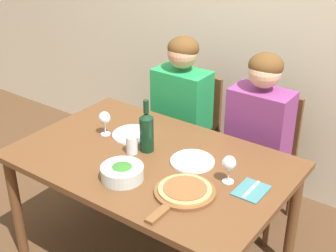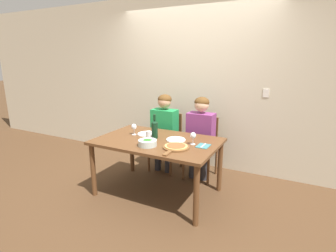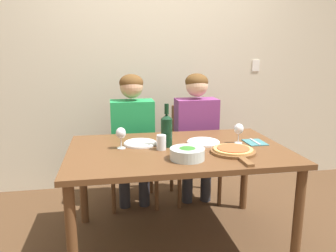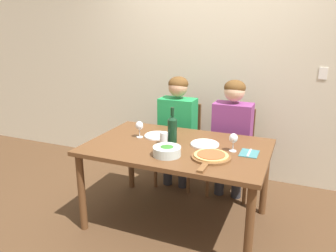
{
  "view_description": "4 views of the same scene",
  "coord_description": "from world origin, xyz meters",
  "views": [
    {
      "loc": [
        1.38,
        -1.75,
        2.06
      ],
      "look_at": [
        0.07,
        0.07,
        0.92
      ],
      "focal_mm": 50.0,
      "sensor_mm": 36.0,
      "label": 1
    },
    {
      "loc": [
        1.56,
        -2.73,
        1.73
      ],
      "look_at": [
        0.11,
        0.09,
        0.9
      ],
      "focal_mm": 28.0,
      "sensor_mm": 36.0,
      "label": 2
    },
    {
      "loc": [
        -0.46,
        -2.17,
        1.39
      ],
      "look_at": [
        -0.05,
        0.09,
        0.87
      ],
      "focal_mm": 35.0,
      "sensor_mm": 36.0,
      "label": 3
    },
    {
      "loc": [
        0.94,
        -2.44,
        1.69
      ],
      "look_at": [
        -0.14,
        0.14,
        0.85
      ],
      "focal_mm": 35.0,
      "sensor_mm": 36.0,
      "label": 4
    }
  ],
  "objects": [
    {
      "name": "wine_bottle",
      "position": [
        -0.07,
        0.06,
        0.85
      ],
      "size": [
        0.08,
        0.08,
        0.31
      ],
      "color": "black",
      "rests_on": "dining_table"
    },
    {
      "name": "pizza_on_board",
      "position": [
        0.34,
        -0.18,
        0.75
      ],
      "size": [
        0.3,
        0.44,
        0.04
      ],
      "color": "brown",
      "rests_on": "dining_table"
    },
    {
      "name": "broccoli_bowl",
      "position": [
        0.01,
        -0.25,
        0.77
      ],
      "size": [
        0.22,
        0.22,
        0.08
      ],
      "color": "silver",
      "rests_on": "dining_table"
    },
    {
      "name": "person_woman",
      "position": [
        -0.27,
        0.69,
        0.72
      ],
      "size": [
        0.47,
        0.51,
        1.21
      ],
      "color": "#28282D",
      "rests_on": "ground"
    },
    {
      "name": "ground_plane",
      "position": [
        0.0,
        0.0,
        0.0
      ],
      "size": [
        40.0,
        40.0,
        0.0
      ],
      "primitive_type": "plane",
      "color": "#4C331E"
    },
    {
      "name": "fork_on_napkin",
      "position": [
        0.6,
        0.04,
        0.73
      ],
      "size": [
        0.14,
        0.18,
        0.01
      ],
      "color": "#387075",
      "rests_on": "dining_table"
    },
    {
      "name": "dinner_plate_left",
      "position": [
        -0.25,
        0.14,
        0.74
      ],
      "size": [
        0.24,
        0.24,
        0.02
      ],
      "color": "white",
      "rests_on": "dining_table"
    },
    {
      "name": "chair_right",
      "position": [
        0.32,
        0.8,
        0.48
      ],
      "size": [
        0.42,
        0.42,
        0.89
      ],
      "color": "brown",
      "rests_on": "ground"
    },
    {
      "name": "dinner_plate_right",
      "position": [
        0.21,
        0.1,
        0.74
      ],
      "size": [
        0.24,
        0.24,
        0.02
      ],
      "color": "white",
      "rests_on": "dining_table"
    },
    {
      "name": "chair_left",
      "position": [
        -0.27,
        0.8,
        0.48
      ],
      "size": [
        0.42,
        0.42,
        0.89
      ],
      "color": "brown",
      "rests_on": "ground"
    },
    {
      "name": "dining_table",
      "position": [
        0.0,
        0.0,
        0.65
      ],
      "size": [
        1.52,
        0.98,
        0.73
      ],
      "color": "brown",
      "rests_on": "ground"
    },
    {
      "name": "wine_glass_right",
      "position": [
        0.46,
        0.04,
        0.83
      ],
      "size": [
        0.07,
        0.07,
        0.15
      ],
      "color": "silver",
      "rests_on": "dining_table"
    },
    {
      "name": "water_tumbler",
      "position": [
        -0.12,
        -0.02,
        0.78
      ],
      "size": [
        0.07,
        0.07,
        0.1
      ],
      "color": "silver",
      "rests_on": "dining_table"
    },
    {
      "name": "back_wall",
      "position": [
        0.0,
        1.21,
        1.35
      ],
      "size": [
        10.0,
        0.06,
        2.7
      ],
      "color": "beige",
      "rests_on": "ground"
    },
    {
      "name": "wine_glass_left",
      "position": [
        -0.39,
        0.06,
        0.83
      ],
      "size": [
        0.07,
        0.07,
        0.15
      ],
      "color": "silver",
      "rests_on": "dining_table"
    },
    {
      "name": "person_man",
      "position": [
        0.32,
        0.69,
        0.72
      ],
      "size": [
        0.47,
        0.51,
        1.21
      ],
      "color": "#28282D",
      "rests_on": "ground"
    }
  ]
}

